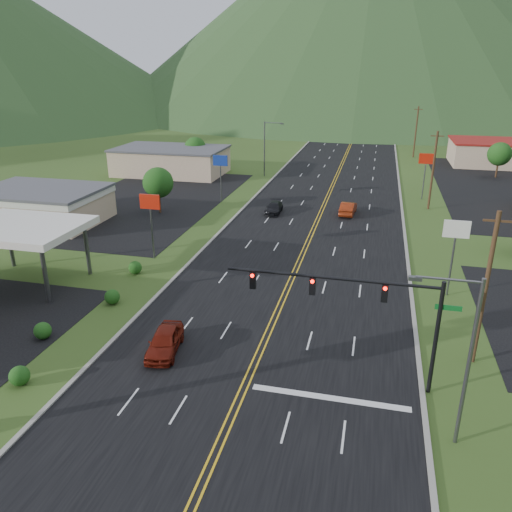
% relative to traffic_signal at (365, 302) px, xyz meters
% --- Properties ---
extents(traffic_signal, '(13.10, 0.43, 7.00)m').
position_rel_traffic_signal_xyz_m(traffic_signal, '(0.00, 0.00, 0.00)').
color(traffic_signal, black).
rests_on(traffic_signal, ground).
extents(streetlight_east, '(3.28, 0.25, 9.00)m').
position_rel_traffic_signal_xyz_m(streetlight_east, '(4.70, -4.00, -0.15)').
color(streetlight_east, '#59595E').
rests_on(streetlight_east, ground).
extents(streetlight_west, '(3.28, 0.25, 9.00)m').
position_rel_traffic_signal_xyz_m(streetlight_west, '(-18.16, 56.00, -0.15)').
color(streetlight_west, '#59595E').
rests_on(streetlight_west, ground).
extents(gas_canopy, '(10.00, 8.00, 5.30)m').
position_rel_traffic_signal_xyz_m(gas_canopy, '(-28.48, 8.00, -0.46)').
color(gas_canopy, white).
rests_on(gas_canopy, ground).
extents(building_west_mid, '(14.40, 10.40, 4.10)m').
position_rel_traffic_signal_xyz_m(building_west_mid, '(-38.48, 24.00, -3.06)').
color(building_west_mid, '#D2B392').
rests_on(building_west_mid, ground).
extents(building_west_far, '(18.40, 11.40, 4.50)m').
position_rel_traffic_signal_xyz_m(building_west_far, '(-34.48, 54.00, -3.07)').
color(building_west_far, '#D2B392').
rests_on(building_west_far, ground).
extents(building_east_far, '(16.40, 12.40, 4.50)m').
position_rel_traffic_signal_xyz_m(building_east_far, '(21.52, 76.00, -3.07)').
color(building_east_far, '#D2B392').
rests_on(building_east_far, ground).
extents(pole_sign_west_a, '(2.00, 0.18, 6.40)m').
position_rel_traffic_signal_xyz_m(pole_sign_west_a, '(-20.48, 16.00, -0.28)').
color(pole_sign_west_a, '#59595E').
rests_on(pole_sign_west_a, ground).
extents(pole_sign_west_b, '(2.00, 0.18, 6.40)m').
position_rel_traffic_signal_xyz_m(pole_sign_west_b, '(-20.48, 38.00, -0.28)').
color(pole_sign_west_b, '#59595E').
rests_on(pole_sign_west_b, ground).
extents(pole_sign_east_a, '(2.00, 0.18, 6.40)m').
position_rel_traffic_signal_xyz_m(pole_sign_east_a, '(6.52, 14.00, -0.28)').
color(pole_sign_east_a, '#59595E').
rests_on(pole_sign_east_a, ground).
extents(pole_sign_east_b, '(2.00, 0.18, 6.40)m').
position_rel_traffic_signal_xyz_m(pole_sign_east_b, '(6.52, 46.00, -0.28)').
color(pole_sign_east_b, '#59595E').
rests_on(pole_sign_east_b, ground).
extents(tree_west_a, '(3.84, 3.84, 5.82)m').
position_rel_traffic_signal_xyz_m(tree_west_a, '(-26.48, 31.00, -1.44)').
color(tree_west_a, '#382314').
rests_on(tree_west_a, ground).
extents(tree_west_b, '(3.84, 3.84, 5.82)m').
position_rel_traffic_signal_xyz_m(tree_west_b, '(-31.48, 58.00, -1.44)').
color(tree_west_b, '#382314').
rests_on(tree_west_b, ground).
extents(tree_east_b, '(3.84, 3.84, 5.82)m').
position_rel_traffic_signal_xyz_m(tree_east_b, '(19.52, 64.00, -1.44)').
color(tree_east_b, '#382314').
rests_on(tree_east_b, ground).
extents(utility_pole_a, '(1.60, 0.28, 10.00)m').
position_rel_traffic_signal_xyz_m(utility_pole_a, '(7.02, 4.00, -0.20)').
color(utility_pole_a, '#382314').
rests_on(utility_pole_a, ground).
extents(utility_pole_b, '(1.60, 0.28, 10.00)m').
position_rel_traffic_signal_xyz_m(utility_pole_b, '(7.02, 41.00, -0.20)').
color(utility_pole_b, '#382314').
rests_on(utility_pole_b, ground).
extents(utility_pole_c, '(1.60, 0.28, 10.00)m').
position_rel_traffic_signal_xyz_m(utility_pole_c, '(7.02, 81.00, -0.20)').
color(utility_pole_c, '#382314').
rests_on(utility_pole_c, ground).
extents(utility_pole_d, '(1.60, 0.28, 10.00)m').
position_rel_traffic_signal_xyz_m(utility_pole_d, '(7.02, 121.00, -0.20)').
color(utility_pole_d, '#382314').
rests_on(utility_pole_d, ground).
extents(car_red_near, '(2.57, 4.86, 1.58)m').
position_rel_traffic_signal_xyz_m(car_red_near, '(-12.56, 0.37, -4.54)').
color(car_red_near, '#63150B').
rests_on(car_red_near, ground).
extents(car_dark_mid, '(1.98, 4.60, 1.32)m').
position_rel_traffic_signal_xyz_m(car_dark_mid, '(-12.28, 34.27, -4.67)').
color(car_dark_mid, black).
rests_on(car_dark_mid, ground).
extents(car_red_far, '(2.02, 4.93, 1.59)m').
position_rel_traffic_signal_xyz_m(car_red_far, '(-3.07, 35.89, -4.53)').
color(car_red_far, maroon).
rests_on(car_red_far, ground).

